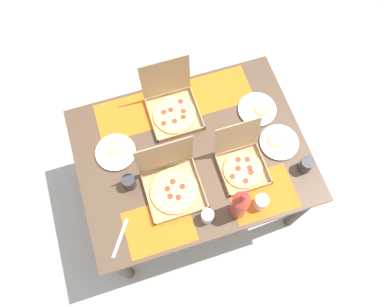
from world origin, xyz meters
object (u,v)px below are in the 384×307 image
plate_far_left (258,109)px  cup_spare (129,182)px  pizza_box_corner_right (242,163)px  cup_clear_right (207,216)px  pizza_box_edge_far (173,106)px  soda_bottle (240,205)px  cup_red (306,165)px  cup_dark (261,202)px  plate_near_right (115,152)px  plate_middle (279,142)px  pizza_box_center (172,183)px

plate_far_left → cup_spare: size_ratio=2.57×
pizza_box_corner_right → cup_clear_right: size_ratio=3.18×
cup_spare → pizza_box_edge_far: bearing=46.1°
soda_bottle → cup_red: (0.44, 0.12, -0.08)m
cup_dark → plate_near_right: bearing=141.5°
cup_red → cup_spare: bearing=168.0°
plate_far_left → cup_spare: cup_spare is taller
plate_far_left → cup_spare: bearing=-165.3°
pizza_box_edge_far → plate_middle: size_ratio=1.44×
plate_far_left → cup_dark: cup_dark is taller
plate_far_left → soda_bottle: 0.64m
plate_middle → cup_spare: (-0.87, 0.02, 0.03)m
plate_middle → soda_bottle: size_ratio=0.70×
plate_near_right → cup_clear_right: 0.64m
pizza_box_edge_far → plate_far_left: size_ratio=1.42×
cup_red → cup_clear_right: cup_red is taller
pizza_box_edge_far → pizza_box_center: size_ratio=0.96×
cup_red → cup_clear_right: (-0.61, -0.11, -0.00)m
plate_near_right → cup_red: bearing=-22.8°
soda_bottle → cup_dark: bearing=-1.9°
plate_near_right → plate_far_left: size_ratio=1.00×
pizza_box_edge_far → plate_far_left: (0.48, -0.15, -0.04)m
pizza_box_center → soda_bottle: bearing=-39.7°
soda_bottle → cup_spare: (-0.51, 0.32, -0.09)m
pizza_box_corner_right → cup_red: (0.33, -0.12, 0.00)m
pizza_box_edge_far → cup_red: size_ratio=3.26×
pizza_box_corner_right → plate_far_left: size_ratio=1.25×
plate_far_left → cup_red: 0.44m
cup_spare → plate_far_left: bearing=14.7°
pizza_box_edge_far → cup_red: (0.59, -0.57, 0.00)m
pizza_box_corner_right → plate_far_left: 0.37m
plate_near_right → cup_spare: bearing=-81.3°
cup_spare → cup_red: (0.95, -0.20, 0.01)m
pizza_box_corner_right → cup_red: size_ratio=2.88×
plate_near_right → cup_spare: size_ratio=2.58×
plate_middle → cup_dark: cup_dark is taller
cup_spare → soda_bottle: bearing=-32.0°
plate_far_left → cup_spare: (-0.84, -0.22, 0.03)m
pizza_box_corner_right → plate_middle: size_ratio=1.27×
plate_middle → soda_bottle: 0.49m
plate_near_right → cup_dark: 0.86m
plate_far_left → soda_bottle: (-0.33, -0.54, 0.12)m
soda_bottle → cup_dark: (0.13, -0.00, -0.09)m
pizza_box_center → cup_clear_right: size_ratio=3.77×
pizza_box_corner_right → cup_spare: pizza_box_corner_right is taller
plate_near_right → cup_red: 1.07m
plate_near_right → pizza_box_corner_right: bearing=-24.0°
plate_far_left → plate_near_right: bearing=-179.4°
pizza_box_corner_right → soda_bottle: size_ratio=0.88×
cup_clear_right → cup_red: bearing=9.9°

